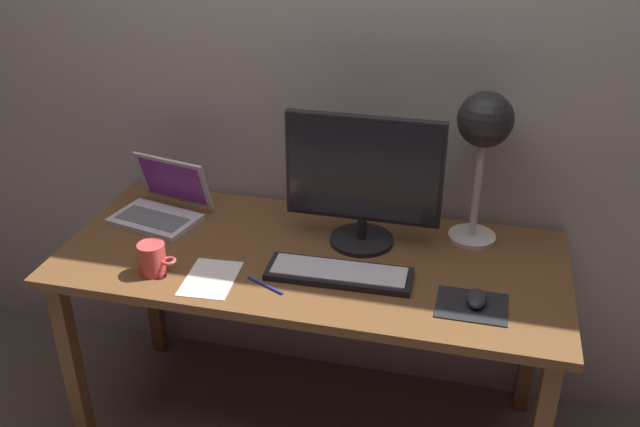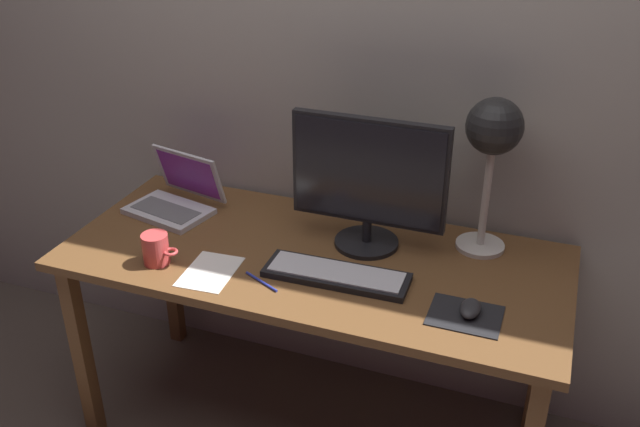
% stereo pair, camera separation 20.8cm
% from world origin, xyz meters
% --- Properties ---
extents(ground_plane, '(4.80, 4.80, 0.00)m').
position_xyz_m(ground_plane, '(0.00, 0.00, 0.00)').
color(ground_plane, brown).
rests_on(ground_plane, ground).
extents(back_wall, '(4.80, 0.06, 2.60)m').
position_xyz_m(back_wall, '(0.00, 0.40, 1.30)').
color(back_wall, '#9E998E').
rests_on(back_wall, ground).
extents(desk, '(1.60, 0.70, 0.74)m').
position_xyz_m(desk, '(0.00, 0.00, 0.66)').
color(desk, brown).
rests_on(desk, ground).
extents(monitor, '(0.50, 0.21, 0.44)m').
position_xyz_m(monitor, '(0.14, 0.12, 0.97)').
color(monitor, black).
rests_on(monitor, desk).
extents(keyboard_main, '(0.44, 0.15, 0.03)m').
position_xyz_m(keyboard_main, '(0.11, -0.10, 0.75)').
color(keyboard_main, black).
rests_on(keyboard_main, desk).
extents(laptop, '(0.33, 0.30, 0.20)m').
position_xyz_m(laptop, '(-0.57, 0.14, 0.80)').
color(laptop, silver).
rests_on(laptop, desk).
extents(desk_lamp, '(0.17, 0.17, 0.50)m').
position_xyz_m(desk_lamp, '(0.49, 0.23, 1.12)').
color(desk_lamp, beige).
rests_on(desk_lamp, desk).
extents(mousepad, '(0.20, 0.16, 0.00)m').
position_xyz_m(mousepad, '(0.51, -0.16, 0.74)').
color(mousepad, black).
rests_on(mousepad, desk).
extents(mouse, '(0.06, 0.10, 0.03)m').
position_xyz_m(mouse, '(0.52, -0.15, 0.76)').
color(mouse, '#28282B').
rests_on(mouse, mousepad).
extents(coffee_mug, '(0.12, 0.08, 0.10)m').
position_xyz_m(coffee_mug, '(-0.44, -0.21, 0.79)').
color(coffee_mug, '#CC3F3F').
rests_on(coffee_mug, desk).
extents(paper_sheet_near_mouse, '(0.16, 0.22, 0.00)m').
position_xyz_m(paper_sheet_near_mouse, '(-0.26, -0.21, 0.74)').
color(paper_sheet_near_mouse, white).
rests_on(paper_sheet_near_mouse, desk).
extents(pen, '(0.13, 0.07, 0.01)m').
position_xyz_m(pen, '(-0.09, -0.21, 0.74)').
color(pen, '#2633A5').
rests_on(pen, desk).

